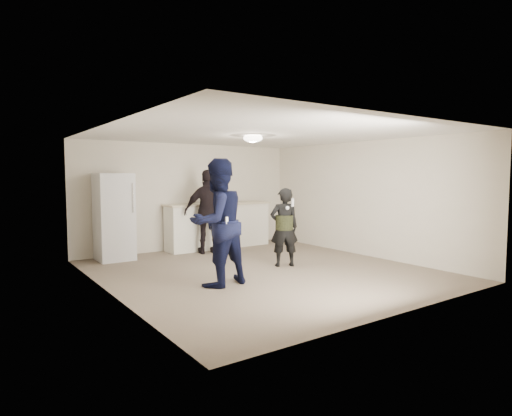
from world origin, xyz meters
TOP-DOWN VIEW (x-y plane):
  - floor at (0.00, 0.00)m, footprint 6.00×6.00m
  - ceiling at (0.00, 0.00)m, footprint 6.00×6.00m
  - wall_back at (0.00, 3.00)m, footprint 6.00×0.00m
  - wall_front at (0.00, -3.00)m, footprint 6.00×0.00m
  - wall_left at (-2.75, 0.00)m, footprint 0.00×6.00m
  - wall_right at (2.75, 0.00)m, footprint 0.00×6.00m
  - counter at (0.61, 2.67)m, footprint 2.60×0.56m
  - counter_top at (0.61, 2.67)m, footprint 2.68×0.64m
  - fridge at (-1.92, 2.60)m, footprint 0.70×0.70m
  - fridge_handle at (-1.64, 2.23)m, footprint 0.02×0.02m
  - ceiling_dome at (0.00, 0.30)m, footprint 0.36×0.36m
  - shaker at (0.41, 2.65)m, footprint 0.08×0.08m
  - man at (-1.19, -0.44)m, footprint 1.09×0.91m
  - woman at (0.59, 0.10)m, footprint 0.65×0.55m
  - camo_shorts at (0.59, 0.10)m, footprint 0.34×0.34m
  - spectator at (0.06, 2.13)m, footprint 1.19×0.77m
  - remote_man at (-1.19, -0.72)m, footprint 0.04×0.04m
  - nunchuk_man at (-1.07, -0.69)m, footprint 0.07×0.07m
  - remote_woman at (0.59, -0.15)m, footprint 0.04×0.04m
  - nunchuk_woman at (0.49, -0.12)m, footprint 0.07×0.07m
  - bottle_cluster at (0.37, 2.65)m, footprint 0.40×0.38m

SIDE VIEW (x-z plane):
  - floor at x=0.00m, z-range 0.00..0.00m
  - counter at x=0.61m, z-range 0.00..1.05m
  - woman at x=0.59m, z-range 0.00..1.52m
  - camo_shorts at x=0.59m, z-range 0.71..0.99m
  - fridge at x=-1.92m, z-range 0.00..1.80m
  - spectator at x=0.06m, z-range 0.00..1.89m
  - nunchuk_man at x=-1.07m, z-range 0.95..1.01m
  - man at x=-1.19m, z-range 0.00..2.02m
  - remote_man at x=-1.19m, z-range 0.98..1.12m
  - counter_top at x=0.61m, z-range 1.05..1.09m
  - nunchuk_woman at x=0.49m, z-range 1.11..1.18m
  - shaker at x=0.41m, z-range 1.09..1.26m
  - bottle_cluster at x=0.37m, z-range 1.07..1.32m
  - wall_back at x=0.00m, z-range -1.75..4.25m
  - wall_front at x=0.00m, z-range -1.75..4.25m
  - wall_left at x=-2.75m, z-range -1.75..4.25m
  - wall_right at x=2.75m, z-range -1.75..4.25m
  - remote_woman at x=0.59m, z-range 1.18..1.32m
  - fridge_handle at x=-1.64m, z-range 1.00..1.60m
  - ceiling_dome at x=0.00m, z-range 2.37..2.53m
  - ceiling at x=0.00m, z-range 2.50..2.50m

